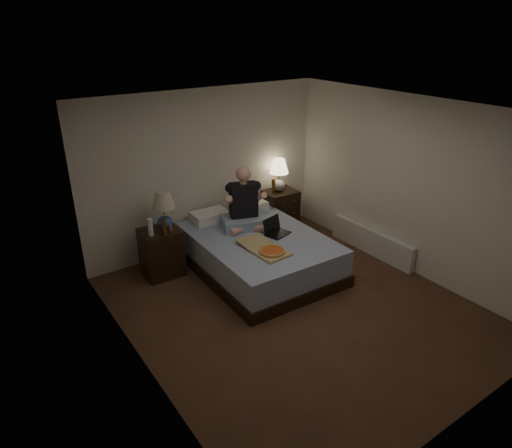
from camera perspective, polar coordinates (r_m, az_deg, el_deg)
floor at (r=5.99m, az=5.00°, el=-10.38°), size 4.00×4.50×0.00m
ceiling at (r=5.01m, az=6.05°, el=13.86°), size 4.00×4.50×0.00m
wall_back at (r=7.13m, az=-6.24°, el=6.61°), size 4.00×0.00×2.50m
wall_front at (r=4.14m, az=26.09°, el=-9.69°), size 4.00×0.00×2.50m
wall_left at (r=4.48m, az=-14.67°, el=-5.22°), size 0.00×4.50×2.50m
wall_right at (r=6.77m, az=18.63°, el=4.49°), size 0.00×4.50×2.50m
bed at (r=6.67m, az=0.35°, el=-3.64°), size 1.70×2.23×0.55m
nightstand_left at (r=6.67m, az=-11.71°, el=-3.49°), size 0.55×0.50×0.69m
nightstand_right at (r=7.94m, az=2.90°, el=1.76°), size 0.59×0.53×0.72m
lamp_left at (r=6.44m, az=-11.44°, el=1.69°), size 0.38×0.38×0.56m
lamp_right at (r=7.70m, az=2.87°, el=6.13°), size 0.35×0.35×0.56m
water_bottle at (r=6.33m, az=-13.05°, el=-0.40°), size 0.07×0.07×0.25m
soda_can at (r=6.46m, az=-10.74°, el=-0.43°), size 0.07×0.07×0.10m
beer_bottle_left at (r=6.32m, az=-11.39°, el=-0.41°), size 0.06×0.06×0.23m
beer_bottle_right at (r=7.69m, az=2.20°, el=4.81°), size 0.06×0.06×0.23m
person at (r=6.66m, az=-1.49°, el=3.27°), size 0.80×0.71×0.93m
laptop at (r=6.56m, az=2.79°, el=-0.37°), size 0.40×0.36×0.24m
pizza_box at (r=6.04m, az=2.02°, el=-3.49°), size 0.44×0.78×0.08m
radiator at (r=7.40m, az=14.19°, el=-2.13°), size 0.10×1.60×0.40m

